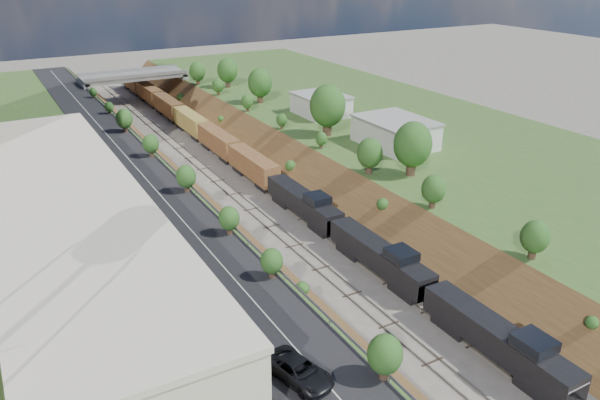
{
  "coord_description": "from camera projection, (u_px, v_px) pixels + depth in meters",
  "views": [
    {
      "loc": [
        -33.39,
        -18.74,
        33.59
      ],
      "look_at": [
        -1.82,
        37.71,
        6.0
      ],
      "focal_mm": 35.0,
      "sensor_mm": 36.0,
      "label": 1
    }
  ],
  "objects": [
    {
      "name": "tree_right_large",
      "position": [
        413.0,
        145.0,
        79.27
      ],
      "size": [
        5.25,
        5.25,
        7.61
      ],
      "color": "#473323",
      "rests_on": "platform_right"
    },
    {
      "name": "suv",
      "position": [
        299.0,
        371.0,
        41.88
      ],
      "size": [
        3.92,
        6.15,
        1.58
      ],
      "primitive_type": "imported",
      "rotation": [
        0.0,
        0.0,
        0.24
      ],
      "color": "black",
      "rests_on": "road"
    },
    {
      "name": "platform_left",
      "position": [
        6.0,
        212.0,
        75.58
      ],
      "size": [
        44.0,
        180.0,
        5.0
      ],
      "primitive_type": "cube",
      "color": "#375C25",
      "rests_on": "ground"
    },
    {
      "name": "platform_right",
      "position": [
        408.0,
        139.0,
        105.21
      ],
      "size": [
        44.0,
        180.0,
        5.0
      ],
      "primitive_type": "cube",
      "color": "#375C25",
      "rests_on": "ground"
    },
    {
      "name": "rail_right_track",
      "position": [
        256.0,
        181.0,
        92.51
      ],
      "size": [
        1.58,
        180.0,
        0.18
      ],
      "primitive_type": "cube",
      "color": "gray",
      "rests_on": "ground"
    },
    {
      "name": "rail_left_track",
      "position": [
        225.0,
        187.0,
        90.18
      ],
      "size": [
        1.58,
        180.0,
        0.18
      ],
      "primitive_type": "cube",
      "color": "gray",
      "rests_on": "ground"
    },
    {
      "name": "white_building_far",
      "position": [
        321.0,
        105.0,
        110.27
      ],
      "size": [
        8.0,
        10.0,
        3.6
      ],
      "primitive_type": "cube",
      "color": "silver",
      "rests_on": "platform_right"
    },
    {
      "name": "overpass",
      "position": [
        134.0,
        82.0,
        139.23
      ],
      "size": [
        24.5,
        8.3,
        7.4
      ],
      "color": "gray",
      "rests_on": "ground"
    },
    {
      "name": "freight_train",
      "position": [
        220.0,
        142.0,
        103.4
      ],
      "size": [
        2.73,
        140.02,
        4.55
      ],
      "color": "black",
      "rests_on": "ground"
    },
    {
      "name": "embankment_right",
      "position": [
        302.0,
        172.0,
        96.32
      ],
      "size": [
        10.0,
        180.0,
        10.0
      ],
      "primitive_type": "cube",
      "rotation": [
        0.0,
        0.79,
        0.0
      ],
      "color": "olive",
      "rests_on": "ground"
    },
    {
      "name": "commercial_building",
      "position": [
        68.0,
        226.0,
        57.81
      ],
      "size": [
        14.3,
        62.3,
        7.0
      ],
      "color": "brown",
      "rests_on": "platform_left"
    },
    {
      "name": "tree_left_crest",
      "position": [
        299.0,
        280.0,
        51.21
      ],
      "size": [
        2.45,
        2.45,
        3.55
      ],
      "color": "#473323",
      "rests_on": "platform_left"
    },
    {
      "name": "guardrail",
      "position": [
        167.0,
        163.0,
        83.92
      ],
      "size": [
        0.1,
        171.0,
        0.7
      ],
      "color": "#99999E",
      "rests_on": "platform_left"
    },
    {
      "name": "road",
      "position": [
        139.0,
        171.0,
        82.44
      ],
      "size": [
        8.0,
        180.0,
        0.1
      ],
      "primitive_type": "cube",
      "color": "black",
      "rests_on": "platform_left"
    },
    {
      "name": "embankment_left",
      "position": [
        173.0,
        198.0,
        86.44
      ],
      "size": [
        10.0,
        180.0,
        10.0
      ],
      "primitive_type": "cube",
      "rotation": [
        0.0,
        0.79,
        0.0
      ],
      "color": "olive",
      "rests_on": "ground"
    },
    {
      "name": "white_building_near",
      "position": [
        395.0,
        133.0,
        92.76
      ],
      "size": [
        9.0,
        12.0,
        4.0
      ],
      "primitive_type": "cube",
      "color": "silver",
      "rests_on": "platform_right"
    }
  ]
}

